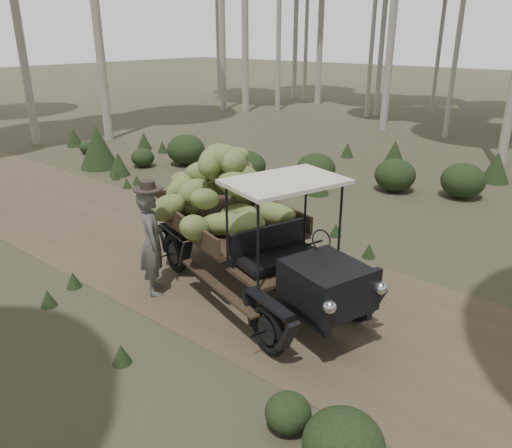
# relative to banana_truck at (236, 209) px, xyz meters

# --- Properties ---
(ground) EXTENTS (120.00, 120.00, 0.00)m
(ground) POSITION_rel_banana_truck_xyz_m (-1.78, 0.18, -1.40)
(ground) COLOR #473D2B
(ground) RESTS_ON ground
(dirt_track) EXTENTS (70.00, 4.00, 0.01)m
(dirt_track) POSITION_rel_banana_truck_xyz_m (-1.78, 0.18, -1.39)
(dirt_track) COLOR brown
(dirt_track) RESTS_ON ground
(banana_truck) EXTENTS (5.09, 3.00, 2.52)m
(banana_truck) POSITION_rel_banana_truck_xyz_m (0.00, 0.00, 0.00)
(banana_truck) COLOR black
(banana_truck) RESTS_ON ground
(farmer) EXTENTS (0.80, 0.76, 2.00)m
(farmer) POSITION_rel_banana_truck_xyz_m (-0.87, -1.16, -0.45)
(farmer) COLOR #524E4B
(farmer) RESTS_ON ground
(undergrowth) EXTENTS (20.25, 22.98, 1.39)m
(undergrowth) POSITION_rel_banana_truck_xyz_m (-1.48, 0.48, -0.89)
(undergrowth) COLOR #233319
(undergrowth) RESTS_ON ground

